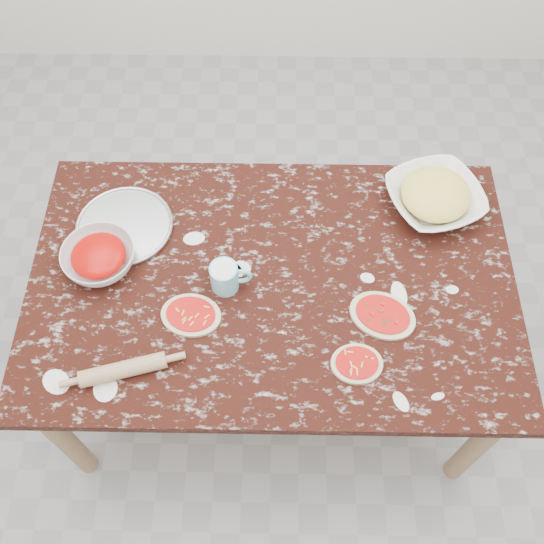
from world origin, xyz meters
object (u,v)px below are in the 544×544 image
at_px(flour_mug, 226,277).
at_px(rolling_pin, 123,370).
at_px(cheese_bowl, 434,198).
at_px(pizza_tray, 125,226).
at_px(worktable, 272,292).
at_px(sauce_bowl, 99,258).

distance_m(flour_mug, rolling_pin, 0.42).
distance_m(cheese_bowl, flour_mug, 0.79).
height_order(pizza_tray, rolling_pin, rolling_pin).
relative_size(worktable, cheese_bowl, 5.02).
xyz_separation_m(worktable, sauce_bowl, (-0.57, 0.05, 0.12)).
bearing_deg(pizza_tray, cheese_bowl, 6.06).
height_order(worktable, rolling_pin, rolling_pin).
height_order(cheese_bowl, flour_mug, flour_mug).
height_order(worktable, flour_mug, flour_mug).
xyz_separation_m(pizza_tray, rolling_pin, (0.07, -0.53, 0.02)).
distance_m(worktable, flour_mug, 0.20).
bearing_deg(sauce_bowl, cheese_bowl, 13.15).
xyz_separation_m(worktable, rolling_pin, (-0.44, -0.33, 0.11)).
bearing_deg(worktable, flour_mug, -171.18).
bearing_deg(flour_mug, pizza_tray, 148.25).
xyz_separation_m(flour_mug, rolling_pin, (-0.29, -0.31, -0.03)).
height_order(pizza_tray, cheese_bowl, cheese_bowl).
relative_size(pizza_tray, flour_mug, 2.42).
relative_size(flour_mug, rolling_pin, 0.52).
distance_m(worktable, cheese_bowl, 0.66).
relative_size(worktable, flour_mug, 11.86).
xyz_separation_m(pizza_tray, cheese_bowl, (1.07, 0.11, 0.03)).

